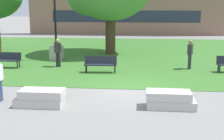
{
  "coord_description": "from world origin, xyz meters",
  "views": [
    {
      "loc": [
        0.59,
        -13.6,
        3.88
      ],
      "look_at": [
        -0.58,
        -1.4,
        1.2
      ],
      "focal_mm": 50.0,
      "sensor_mm": 36.0,
      "label": 1
    }
  ],
  "objects_px": {
    "park_bench_near_right": "(101,63)",
    "person_bystander_near_lawn": "(58,51)",
    "concrete_block_center": "(41,98)",
    "concrete_block_left": "(170,100)",
    "park_bench_far_left": "(6,59)",
    "lamp_post_right": "(56,44)",
    "person_bystander_far_lawn": "(190,53)"
  },
  "relations": [
    {
      "from": "lamp_post_right",
      "to": "person_bystander_near_lawn",
      "type": "distance_m",
      "value": 2.4
    },
    {
      "from": "concrete_block_center",
      "to": "person_bystander_near_lawn",
      "type": "bearing_deg",
      "value": 99.87
    },
    {
      "from": "park_bench_near_right",
      "to": "person_bystander_near_lawn",
      "type": "xyz_separation_m",
      "value": [
        -2.77,
        1.31,
        0.45
      ]
    },
    {
      "from": "park_bench_near_right",
      "to": "person_bystander_far_lawn",
      "type": "bearing_deg",
      "value": 15.12
    },
    {
      "from": "concrete_block_center",
      "to": "park_bench_near_right",
      "type": "relative_size",
      "value": 1.0
    },
    {
      "from": "park_bench_far_left",
      "to": "lamp_post_right",
      "type": "relative_size",
      "value": 0.33
    },
    {
      "from": "concrete_block_center",
      "to": "lamp_post_right",
      "type": "height_order",
      "value": "lamp_post_right"
    },
    {
      "from": "lamp_post_right",
      "to": "concrete_block_center",
      "type": "bearing_deg",
      "value": -78.13
    },
    {
      "from": "park_bench_near_right",
      "to": "lamp_post_right",
      "type": "relative_size",
      "value": 0.34
    },
    {
      "from": "park_bench_near_right",
      "to": "park_bench_far_left",
      "type": "distance_m",
      "value": 5.89
    },
    {
      "from": "park_bench_near_right",
      "to": "park_bench_far_left",
      "type": "bearing_deg",
      "value": 172.35
    },
    {
      "from": "concrete_block_center",
      "to": "concrete_block_left",
      "type": "distance_m",
      "value": 4.88
    },
    {
      "from": "concrete_block_center",
      "to": "park_bench_near_right",
      "type": "height_order",
      "value": "park_bench_near_right"
    },
    {
      "from": "park_bench_far_left",
      "to": "person_bystander_far_lawn",
      "type": "distance_m",
      "value": 10.95
    },
    {
      "from": "concrete_block_left",
      "to": "person_bystander_far_lawn",
      "type": "bearing_deg",
      "value": 76.14
    },
    {
      "from": "person_bystander_near_lawn",
      "to": "concrete_block_center",
      "type": "bearing_deg",
      "value": -80.13
    },
    {
      "from": "park_bench_far_left",
      "to": "lamp_post_right",
      "type": "height_order",
      "value": "lamp_post_right"
    },
    {
      "from": "park_bench_near_right",
      "to": "person_bystander_near_lawn",
      "type": "distance_m",
      "value": 3.1
    },
    {
      "from": "park_bench_near_right",
      "to": "person_bystander_far_lawn",
      "type": "height_order",
      "value": "person_bystander_far_lawn"
    },
    {
      "from": "concrete_block_center",
      "to": "person_bystander_far_lawn",
      "type": "xyz_separation_m",
      "value": [
        6.6,
        7.28,
        0.68
      ]
    },
    {
      "from": "park_bench_near_right",
      "to": "person_bystander_near_lawn",
      "type": "relative_size",
      "value": 1.07
    },
    {
      "from": "concrete_block_left",
      "to": "person_bystander_far_lawn",
      "type": "distance_m",
      "value": 7.27
    },
    {
      "from": "park_bench_near_right",
      "to": "park_bench_far_left",
      "type": "height_order",
      "value": "same"
    },
    {
      "from": "lamp_post_right",
      "to": "concrete_block_left",
      "type": "bearing_deg",
      "value": -53.41
    },
    {
      "from": "person_bystander_far_lawn",
      "to": "park_bench_near_right",
      "type": "bearing_deg",
      "value": -164.88
    },
    {
      "from": "concrete_block_center",
      "to": "lamp_post_right",
      "type": "distance_m",
      "value": 9.73
    },
    {
      "from": "person_bystander_near_lawn",
      "to": "concrete_block_left",
      "type": "bearing_deg",
      "value": -48.67
    },
    {
      "from": "concrete_block_left",
      "to": "park_bench_near_right",
      "type": "xyz_separation_m",
      "value": [
        -3.35,
        5.65,
        0.23
      ]
    },
    {
      "from": "concrete_block_center",
      "to": "concrete_block_left",
      "type": "xyz_separation_m",
      "value": [
        4.87,
        0.25,
        0.0
      ]
    },
    {
      "from": "concrete_block_center",
      "to": "park_bench_far_left",
      "type": "relative_size",
      "value": 1.01
    },
    {
      "from": "lamp_post_right",
      "to": "person_bystander_near_lawn",
      "type": "height_order",
      "value": "lamp_post_right"
    },
    {
      "from": "concrete_block_center",
      "to": "concrete_block_left",
      "type": "relative_size",
      "value": 1.0
    }
  ]
}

